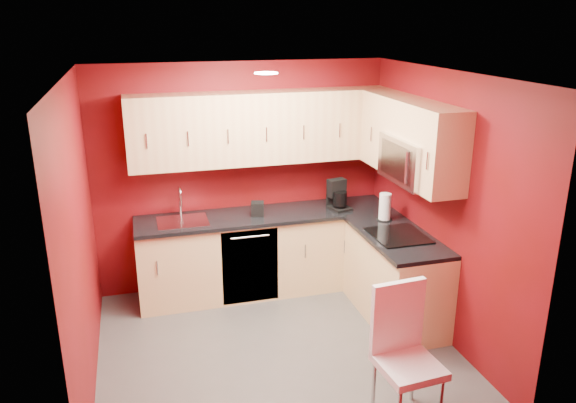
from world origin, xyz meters
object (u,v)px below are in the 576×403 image
coffee_maker (340,195)px  paper_towel (385,207)px  microwave (415,160)px  sink (182,218)px  napkin_holder (258,209)px  dining_chair (409,359)px

coffee_maker → paper_towel: coffee_maker is taller
microwave → sink: bearing=154.4°
sink → coffee_maker: sink is taller
sink → napkin_holder: bearing=-3.2°
microwave → dining_chair: (-0.69, -1.40, -1.12)m
coffee_maker → napkin_holder: size_ratio=2.26×
microwave → paper_towel: 0.76m
microwave → sink: (-2.09, 1.00, -0.72)m
sink → dining_chair: sink is taller
coffee_maker → sink: bearing=163.4°
sink → napkin_holder: 0.80m
sink → dining_chair: (1.40, -2.40, -0.41)m
paper_towel → sink: bearing=165.1°
paper_towel → dining_chair: (-0.64, -1.86, -0.52)m
microwave → sink: 2.43m
sink → paper_towel: sink is taller
sink → paper_towel: bearing=-14.9°
dining_chair → paper_towel: bearing=66.4°
coffee_maker → paper_towel: bearing=-65.9°
microwave → coffee_maker: bearing=113.3°
sink → paper_towel: (2.04, -0.54, 0.11)m
napkin_holder → dining_chair: bearing=-75.6°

